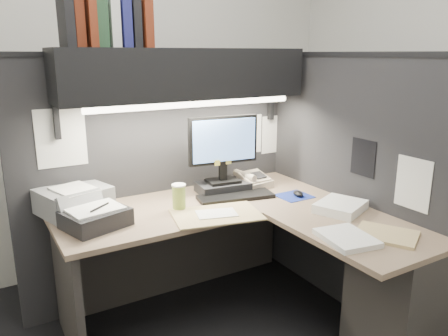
{
  "coord_description": "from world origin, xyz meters",
  "views": [
    {
      "loc": [
        -1.05,
        -1.7,
        1.62
      ],
      "look_at": [
        0.26,
        0.51,
        0.94
      ],
      "focal_mm": 35.0,
      "sensor_mm": 36.0,
      "label": 1
    }
  ],
  "objects_px": {
    "overhead_shelf": "(185,74)",
    "keyboard": "(236,197)",
    "notebook_stack": "(96,218)",
    "desk": "(296,271)",
    "telephone": "(253,181)",
    "printer": "(74,200)",
    "monitor": "(223,162)",
    "coffee_cup": "(179,198)"
  },
  "relations": [
    {
      "from": "overhead_shelf",
      "to": "keyboard",
      "type": "distance_m",
      "value": 0.82
    },
    {
      "from": "keyboard",
      "to": "notebook_stack",
      "type": "relative_size",
      "value": 1.56
    },
    {
      "from": "desk",
      "to": "overhead_shelf",
      "type": "distance_m",
      "value": 1.33
    },
    {
      "from": "telephone",
      "to": "printer",
      "type": "height_order",
      "value": "printer"
    },
    {
      "from": "desk",
      "to": "keyboard",
      "type": "height_order",
      "value": "keyboard"
    },
    {
      "from": "printer",
      "to": "notebook_stack",
      "type": "distance_m",
      "value": 0.29
    },
    {
      "from": "overhead_shelf",
      "to": "printer",
      "type": "xyz_separation_m",
      "value": [
        -0.71,
        0.04,
        -0.7
      ]
    },
    {
      "from": "keyboard",
      "to": "notebook_stack",
      "type": "xyz_separation_m",
      "value": [
        -0.88,
        -0.02,
        0.03
      ]
    },
    {
      "from": "overhead_shelf",
      "to": "notebook_stack",
      "type": "distance_m",
      "value": 1.01
    },
    {
      "from": "monitor",
      "to": "telephone",
      "type": "distance_m",
      "value": 0.28
    },
    {
      "from": "printer",
      "to": "telephone",
      "type": "bearing_deg",
      "value": -22.16
    },
    {
      "from": "desk",
      "to": "overhead_shelf",
      "type": "bearing_deg",
      "value": 111.79
    },
    {
      "from": "printer",
      "to": "coffee_cup",
      "type": "bearing_deg",
      "value": -43.26
    },
    {
      "from": "telephone",
      "to": "coffee_cup",
      "type": "height_order",
      "value": "coffee_cup"
    },
    {
      "from": "keyboard",
      "to": "overhead_shelf",
      "type": "bearing_deg",
      "value": 145.22
    },
    {
      "from": "desk",
      "to": "telephone",
      "type": "relative_size",
      "value": 8.11
    },
    {
      "from": "monitor",
      "to": "keyboard",
      "type": "relative_size",
      "value": 1.05
    },
    {
      "from": "notebook_stack",
      "to": "monitor",
      "type": "bearing_deg",
      "value": 10.97
    },
    {
      "from": "overhead_shelf",
      "to": "notebook_stack",
      "type": "bearing_deg",
      "value": -159.41
    },
    {
      "from": "overhead_shelf",
      "to": "telephone",
      "type": "bearing_deg",
      "value": -9.81
    },
    {
      "from": "overhead_shelf",
      "to": "monitor",
      "type": "distance_m",
      "value": 0.62
    },
    {
      "from": "desk",
      "to": "monitor",
      "type": "height_order",
      "value": "monitor"
    },
    {
      "from": "monitor",
      "to": "notebook_stack",
      "type": "distance_m",
      "value": 0.91
    },
    {
      "from": "desk",
      "to": "keyboard",
      "type": "distance_m",
      "value": 0.61
    },
    {
      "from": "coffee_cup",
      "to": "notebook_stack",
      "type": "relative_size",
      "value": 0.47
    },
    {
      "from": "monitor",
      "to": "telephone",
      "type": "bearing_deg",
      "value": 6.29
    },
    {
      "from": "desk",
      "to": "overhead_shelf",
      "type": "relative_size",
      "value": 1.1
    },
    {
      "from": "coffee_cup",
      "to": "notebook_stack",
      "type": "height_order",
      "value": "coffee_cup"
    },
    {
      "from": "monitor",
      "to": "telephone",
      "type": "relative_size",
      "value": 2.41
    },
    {
      "from": "monitor",
      "to": "coffee_cup",
      "type": "relative_size",
      "value": 3.5
    },
    {
      "from": "telephone",
      "to": "coffee_cup",
      "type": "relative_size",
      "value": 1.45
    },
    {
      "from": "keyboard",
      "to": "telephone",
      "type": "bearing_deg",
      "value": 43.93
    },
    {
      "from": "desk",
      "to": "coffee_cup",
      "type": "bearing_deg",
      "value": 132.18
    },
    {
      "from": "monitor",
      "to": "desk",
      "type": "bearing_deg",
      "value": -76.5
    },
    {
      "from": "monitor",
      "to": "notebook_stack",
      "type": "xyz_separation_m",
      "value": [
        -0.88,
        -0.17,
        -0.15
      ]
    },
    {
      "from": "desk",
      "to": "notebook_stack",
      "type": "xyz_separation_m",
      "value": [
        -0.96,
        0.5,
        0.33
      ]
    },
    {
      "from": "desk",
      "to": "telephone",
      "type": "bearing_deg",
      "value": 76.74
    },
    {
      "from": "telephone",
      "to": "desk",
      "type": "bearing_deg",
      "value": -109.25
    },
    {
      "from": "telephone",
      "to": "printer",
      "type": "relative_size",
      "value": 0.58
    },
    {
      "from": "desk",
      "to": "keyboard",
      "type": "relative_size",
      "value": 3.52
    },
    {
      "from": "desk",
      "to": "keyboard",
      "type": "bearing_deg",
      "value": 98.13
    },
    {
      "from": "desk",
      "to": "printer",
      "type": "height_order",
      "value": "printer"
    }
  ]
}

